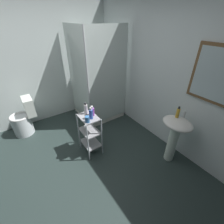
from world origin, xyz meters
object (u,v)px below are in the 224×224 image
(shampoo_bottle_blue, at_px, (91,114))
(hand_soap_bottle, at_px, (178,113))
(conditioner_bottle_purple, at_px, (92,111))
(shower_stall, at_px, (97,99))
(rinse_cup, at_px, (87,119))
(pedestal_sink, at_px, (175,132))
(storage_cart, at_px, (90,132))
(lotion_bottle_white, at_px, (86,109))
(toilet, at_px, (24,120))

(shampoo_bottle_blue, bearing_deg, hand_soap_bottle, 52.66)
(hand_soap_bottle, xyz_separation_m, conditioner_bottle_purple, (-0.86, -0.97, -0.08))
(shower_stall, bearing_deg, shampoo_bottle_blue, -32.90)
(conditioner_bottle_purple, relative_size, rinse_cup, 1.69)
(shower_stall, relative_size, hand_soap_bottle, 11.11)
(shower_stall, xyz_separation_m, pedestal_sink, (1.86, 0.34, 0.12))
(storage_cart, height_order, conditioner_bottle_purple, conditioner_bottle_purple)
(storage_cart, xyz_separation_m, rinse_cup, (0.12, -0.08, 0.35))
(shampoo_bottle_blue, bearing_deg, storage_cart, -166.78)
(pedestal_sink, relative_size, conditioner_bottle_purple, 4.87)
(pedestal_sink, height_order, shampoo_bottle_blue, shampoo_bottle_blue)
(pedestal_sink, bearing_deg, hand_soap_bottle, 147.90)
(hand_soap_bottle, bearing_deg, shampoo_bottle_blue, -127.34)
(storage_cart, bearing_deg, conditioner_bottle_purple, 91.67)
(shower_stall, bearing_deg, conditioner_bottle_purple, -32.36)
(conditioner_bottle_purple, bearing_deg, hand_soap_bottle, 48.46)
(shampoo_bottle_blue, distance_m, lotion_bottle_white, 0.17)
(pedestal_sink, height_order, toilet, pedestal_sink)
(rinse_cup, bearing_deg, toilet, -149.72)
(conditioner_bottle_purple, distance_m, shampoo_bottle_blue, 0.10)
(hand_soap_bottle, xyz_separation_m, shampoo_bottle_blue, (-0.79, -1.03, -0.06))
(pedestal_sink, height_order, conditioner_bottle_purple, conditioner_bottle_purple)
(lotion_bottle_white, bearing_deg, toilet, -141.95)
(toilet, distance_m, hand_soap_bottle, 2.89)
(pedestal_sink, relative_size, storage_cart, 1.09)
(toilet, relative_size, conditioner_bottle_purple, 4.57)
(conditioner_bottle_purple, bearing_deg, pedestal_sink, 45.37)
(shower_stall, distance_m, pedestal_sink, 1.89)
(toilet, height_order, rinse_cup, rinse_cup)
(conditioner_bottle_purple, distance_m, lotion_bottle_white, 0.12)
(pedestal_sink, distance_m, toilet, 2.87)
(toilet, xyz_separation_m, lotion_bottle_white, (1.13, 0.88, 0.51))
(shower_stall, height_order, shampoo_bottle_blue, shower_stall)
(rinse_cup, bearing_deg, shampoo_bottle_blue, 119.53)
(conditioner_bottle_purple, height_order, shampoo_bottle_blue, shampoo_bottle_blue)
(shower_stall, bearing_deg, rinse_cup, -35.06)
(rinse_cup, bearing_deg, conditioner_bottle_purple, 129.61)
(pedestal_sink, xyz_separation_m, storage_cart, (-0.92, -1.01, -0.14))
(storage_cart, bearing_deg, rinse_cup, -31.26)
(toilet, relative_size, rinse_cup, 7.72)
(pedestal_sink, height_order, hand_soap_bottle, hand_soap_bottle)
(shower_stall, distance_m, hand_soap_bottle, 1.89)
(lotion_bottle_white, bearing_deg, shower_stall, 141.97)
(conditioner_bottle_purple, bearing_deg, shampoo_bottle_blue, -39.19)
(hand_soap_bottle, relative_size, conditioner_bottle_purple, 1.08)
(lotion_bottle_white, bearing_deg, storage_cart, -9.30)
(conditioner_bottle_purple, bearing_deg, shower_stall, 147.64)
(hand_soap_bottle, xyz_separation_m, rinse_cup, (-0.74, -1.13, -0.10))
(pedestal_sink, xyz_separation_m, conditioner_bottle_purple, (-0.92, -0.94, 0.23))
(shampoo_bottle_blue, bearing_deg, conditioner_bottle_purple, 140.81)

